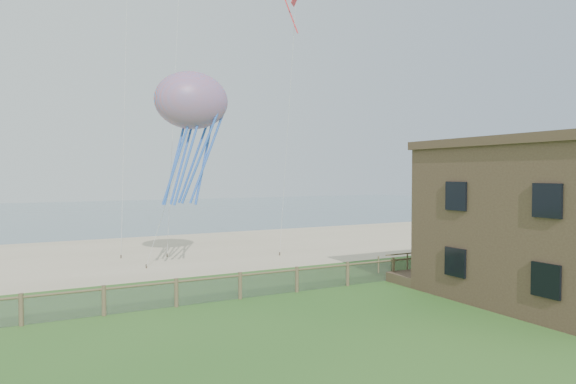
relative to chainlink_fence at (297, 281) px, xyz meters
name	(u,v)px	position (x,y,z in m)	size (l,w,h in m)	color
ground	(372,324)	(0.00, -6.00, -0.55)	(160.00, 160.00, 0.00)	#2A5D20
sand_beach	(196,250)	(0.00, 16.00, -0.55)	(72.00, 20.00, 0.02)	tan
ocean	(107,212)	(0.00, 60.00, -0.55)	(160.00, 68.00, 0.02)	slate
chainlink_fence	(297,281)	(0.00, 0.00, 0.00)	(36.20, 0.20, 1.25)	brown
motel_deck	(497,268)	(13.00, -1.00, -0.30)	(15.00, 2.00, 0.50)	brown
picnic_table	(465,289)	(6.66, -4.46, -0.19)	(1.71, 1.29, 0.72)	brown
octopus_kite	(192,137)	(-3.12, 6.88, 7.40)	(3.91, 2.76, 8.05)	#FF4F28
kite_red	(296,7)	(3.47, 6.45, 15.66)	(0.99, 0.70, 2.18)	red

